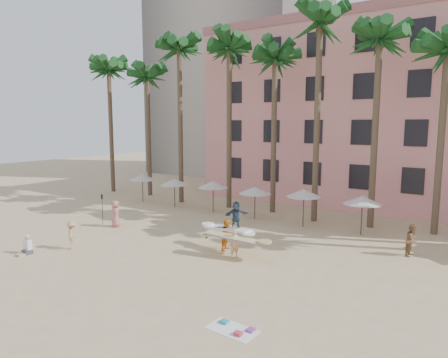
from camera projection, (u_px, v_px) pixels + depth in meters
ground at (149, 271)px, 19.91m from camera, size 120.00×120.00×0.00m
pink_hotel at (405, 116)px, 36.30m from camera, size 35.00×14.00×16.00m
grey_tower at (241, 0)px, 57.59m from camera, size 22.00×18.00×50.00m
palm_row at (290, 48)px, 30.15m from camera, size 44.40×5.40×16.30m
umbrella_row at (233, 187)px, 31.52m from camera, size 22.50×2.70×2.73m
beach_towel at (234, 329)px, 14.28m from camera, size 1.85×1.09×0.14m
carrier_yellow at (235, 241)px, 21.81m from camera, size 3.50×1.35×1.60m
carrier_white at (227, 233)px, 23.22m from camera, size 3.20×1.17×1.80m
beachgoers at (208, 223)px, 25.83m from camera, size 19.55×10.84×1.91m
paddle at (102, 205)px, 28.95m from camera, size 0.18×0.04×2.23m
seated_man at (27, 248)px, 22.48m from camera, size 0.47×0.82×1.07m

